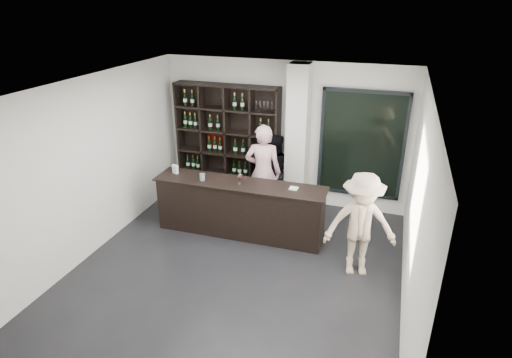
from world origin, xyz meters
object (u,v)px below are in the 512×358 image
(wine_shelf, at_px, (228,142))
(taster_black, at_px, (274,171))
(taster_pink, at_px, (263,172))
(customer, at_px, (361,225))
(tasting_counter, at_px, (240,208))

(wine_shelf, xyz_separation_m, taster_black, (1.05, -0.17, -0.43))
(taster_pink, xyz_separation_m, taster_black, (0.05, 0.55, -0.17))
(taster_black, height_order, customer, customer)
(tasting_counter, height_order, taster_pink, taster_pink)
(customer, bearing_deg, taster_pink, 132.48)
(taster_pink, xyz_separation_m, customer, (1.95, -1.29, -0.09))
(wine_shelf, distance_m, taster_black, 1.15)
(wine_shelf, xyz_separation_m, taster_pink, (1.00, -0.72, -0.26))
(taster_pink, relative_size, taster_black, 1.22)
(taster_pink, relative_size, customer, 1.11)
(taster_pink, bearing_deg, tasting_counter, 65.07)
(wine_shelf, xyz_separation_m, customer, (2.95, -2.00, -0.36))
(taster_pink, bearing_deg, taster_black, -105.19)
(wine_shelf, bearing_deg, customer, -34.20)
(wine_shelf, xyz_separation_m, tasting_counter, (0.80, -1.47, -0.69))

